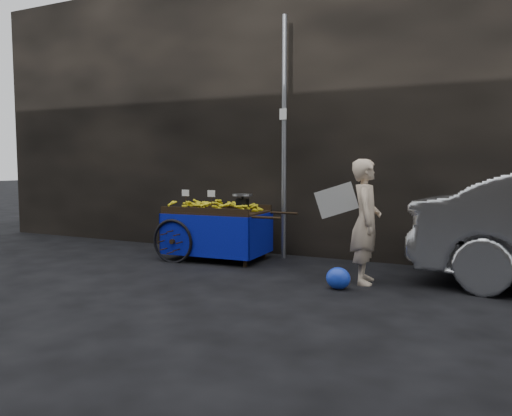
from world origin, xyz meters
The scene contains 6 objects.
ground centered at (0.00, 0.00, 0.00)m, with size 80.00×80.00×0.00m, color black.
building_wall centered at (0.39, 2.60, 2.50)m, with size 13.50×2.00×5.00m.
street_pole centered at (0.30, 1.30, 2.01)m, with size 0.12×0.10×4.00m.
banana_cart centered at (-0.70, 0.71, 0.73)m, with size 2.21×1.14×1.18m.
vendor centered at (1.96, 0.13, 0.83)m, with size 0.87×0.67×1.65m.
plastic_bag centered at (1.74, -0.36, 0.14)m, with size 0.31×0.25×0.28m, color blue.
Camera 1 is at (3.50, -6.39, 1.58)m, focal length 35.00 mm.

